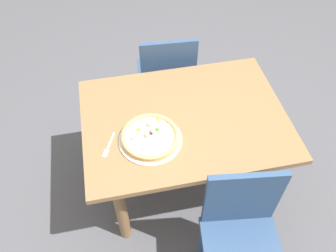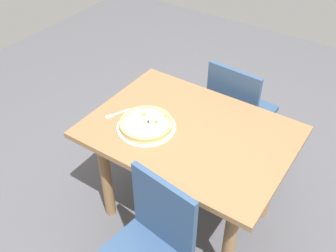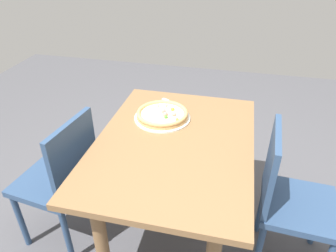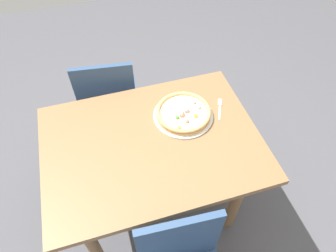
% 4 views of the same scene
% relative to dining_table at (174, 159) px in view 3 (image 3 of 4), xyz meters
% --- Properties ---
extents(ground_plane, '(6.00, 6.00, 0.00)m').
position_rel_dining_table_xyz_m(ground_plane, '(0.00, 0.00, -0.62)').
color(ground_plane, '#4C4C51').
extents(dining_table, '(1.16, 0.84, 0.75)m').
position_rel_dining_table_xyz_m(dining_table, '(0.00, 0.00, 0.00)').
color(dining_table, olive).
rests_on(dining_table, ground).
extents(chair_near, '(0.43, 0.43, 0.89)m').
position_rel_dining_table_xyz_m(chair_near, '(-0.02, -0.64, -0.13)').
color(chair_near, navy).
rests_on(chair_near, ground).
extents(chair_far, '(0.45, 0.45, 0.89)m').
position_rel_dining_table_xyz_m(chair_far, '(-0.16, 0.64, -0.13)').
color(chair_far, navy).
rests_on(chair_far, ground).
extents(plate, '(0.34, 0.34, 0.01)m').
position_rel_dining_table_xyz_m(plate, '(0.22, 0.12, 0.13)').
color(plate, silver).
rests_on(plate, dining_table).
extents(pizza, '(0.31, 0.31, 0.05)m').
position_rel_dining_table_xyz_m(pizza, '(0.22, 0.12, 0.16)').
color(pizza, tan).
rests_on(pizza, plate).
extents(fork, '(0.08, 0.16, 0.00)m').
position_rel_dining_table_xyz_m(fork, '(0.44, 0.12, 0.13)').
color(fork, silver).
rests_on(fork, dining_table).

